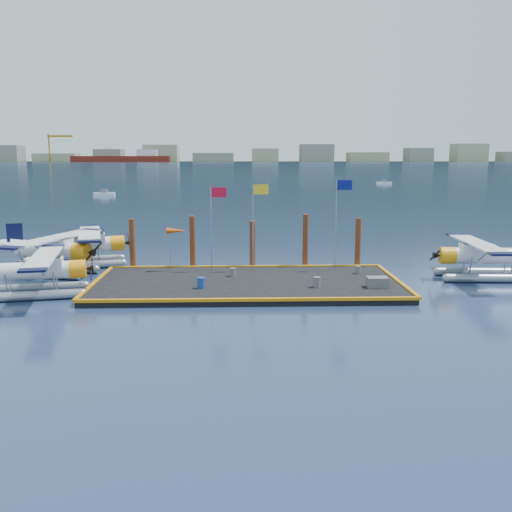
{
  "coord_description": "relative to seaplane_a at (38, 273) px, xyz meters",
  "views": [
    {
      "loc": [
        -0.6,
        -37.01,
        8.58
      ],
      "look_at": [
        0.65,
        2.0,
        1.74
      ],
      "focal_mm": 40.0,
      "sensor_mm": 36.0,
      "label": 1
    }
  ],
  "objects": [
    {
      "name": "drum_3",
      "position": [
        10.03,
        0.11,
        -0.71
      ],
      "size": [
        0.49,
        0.49,
        0.68
      ],
      "primitive_type": "cylinder",
      "color": "navy",
      "rests_on": "dock"
    },
    {
      "name": "piling_4",
      "position": [
        21.46,
        7.5,
        0.55
      ],
      "size": [
        0.44,
        0.44,
        4.0
      ],
      "primitive_type": "cylinder",
      "color": "#4A2515",
      "rests_on": "ground"
    },
    {
      "name": "flagpole_blue",
      "position": [
        19.65,
        5.9,
        3.23
      ],
      "size": [
        1.14,
        0.08,
        6.5
      ],
      "color": "gray",
      "rests_on": "dock"
    },
    {
      "name": "flagpole_yellow",
      "position": [
        13.66,
        5.9,
        3.06
      ],
      "size": [
        1.14,
        0.08,
        6.2
      ],
      "color": "gray",
      "rests_on": "dock"
    },
    {
      "name": "seaplane_b",
      "position": [
        -1.37,
        6.65,
        0.16
      ],
      "size": [
        9.71,
        10.36,
        3.71
      ],
      "rotation": [
        0.0,
        0.0,
        -1.9
      ],
      "color": "gray",
      "rests_on": "ground"
    },
    {
      "name": "piling_3",
      "position": [
        17.46,
        7.5,
        0.7
      ],
      "size": [
        0.44,
        0.44,
        4.3
      ],
      "primitive_type": "cylinder",
      "color": "#4A2515",
      "rests_on": "ground"
    },
    {
      "name": "dock",
      "position": [
        12.96,
        2.1,
        -1.25
      ],
      "size": [
        20.0,
        10.0,
        0.4
      ],
      "primitive_type": "cube",
      "color": "black",
      "rests_on": "ground"
    },
    {
      "name": "piling_2",
      "position": [
        13.46,
        7.5,
        0.45
      ],
      "size": [
        0.44,
        0.44,
        3.8
      ],
      "primitive_type": "cylinder",
      "color": "#4A2515",
      "rests_on": "ground"
    },
    {
      "name": "ground",
      "position": [
        12.96,
        2.1,
        -1.45
      ],
      "size": [
        4000.0,
        4000.0,
        0.0
      ],
      "primitive_type": "plane",
      "color": "#19284D",
      "rests_on": "ground"
    },
    {
      "name": "drum_4",
      "position": [
        20.82,
        4.3,
        -0.78
      ],
      "size": [
        0.39,
        0.39,
        0.55
      ],
      "primitive_type": "cylinder",
      "color": "#58595D",
      "rests_on": "dock"
    },
    {
      "name": "flagpole_red",
      "position": [
        10.66,
        5.9,
        2.94
      ],
      "size": [
        1.14,
        0.08,
        6.0
      ],
      "color": "gray",
      "rests_on": "dock"
    },
    {
      "name": "seaplane_c",
      "position": [
        0.29,
        9.78,
        0.1
      ],
      "size": [
        9.31,
        10.07,
        3.57
      ],
      "rotation": [
        0.0,
        0.0,
        -1.33
      ],
      "color": "gray",
      "rests_on": "ground"
    },
    {
      "name": "dock_bumpers",
      "position": [
        12.96,
        2.1,
        -0.96
      ],
      "size": [
        20.25,
        10.25,
        0.18
      ],
      "primitive_type": null,
      "color": "#C27A0B",
      "rests_on": "dock"
    },
    {
      "name": "far_backdrop",
      "position": [
        252.87,
        1739.62,
        7.99
      ],
      "size": [
        3050.0,
        2050.0,
        810.0
      ],
      "color": "black",
      "rests_on": "ground"
    },
    {
      "name": "crate",
      "position": [
        21.17,
        0.04,
        -0.73
      ],
      "size": [
        1.3,
        0.87,
        0.65
      ],
      "primitive_type": "cube",
      "color": "#58595D",
      "rests_on": "dock"
    },
    {
      "name": "drum_5",
      "position": [
        11.98,
        3.7,
        -0.76
      ],
      "size": [
        0.41,
        0.41,
        0.58
      ],
      "primitive_type": "cylinder",
      "color": "#58595D",
      "rests_on": "dock"
    },
    {
      "name": "seaplane_d",
      "position": [
        29.55,
        4.0,
        0.06
      ],
      "size": [
        8.9,
        9.81,
        3.48
      ],
      "rotation": [
        0.0,
        0.0,
        1.51
      ],
      "color": "gray",
      "rests_on": "ground"
    },
    {
      "name": "drum_1",
      "position": [
        17.33,
        0.15,
        -0.72
      ],
      "size": [
        0.47,
        0.47,
        0.66
      ],
      "primitive_type": "cylinder",
      "color": "#58595D",
      "rests_on": "dock"
    },
    {
      "name": "piling_1",
      "position": [
        8.96,
        7.5,
        0.65
      ],
      "size": [
        0.44,
        0.44,
        4.2
      ],
      "primitive_type": "cylinder",
      "color": "#4A2515",
      "rests_on": "ground"
    },
    {
      "name": "piling_0",
      "position": [
        4.46,
        7.5,
        0.55
      ],
      "size": [
        0.44,
        0.44,
        4.0
      ],
      "primitive_type": "cylinder",
      "color": "#4A2515",
      "rests_on": "ground"
    },
    {
      "name": "seaplane_a",
      "position": [
        0.0,
        0.0,
        0.0
      ],
      "size": [
        8.65,
        9.45,
        3.34
      ],
      "rotation": [
        0.0,
        0.0,
        -1.39
      ],
      "color": "gray",
      "rests_on": "ground"
    },
    {
      "name": "windsock",
      "position": [
        7.93,
        5.9,
        1.77
      ],
      "size": [
        1.4,
        0.44,
        3.12
      ],
      "color": "gray",
      "rests_on": "dock"
    }
  ]
}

